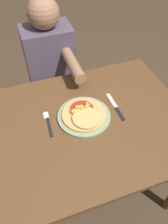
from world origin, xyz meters
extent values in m
plane|color=#423323|center=(0.00, 0.00, 0.00)|extent=(8.00, 8.00, 0.00)
cube|color=brown|center=(0.00, 0.00, 0.75)|extent=(1.08, 0.85, 0.03)
cylinder|color=brown|center=(-0.48, 0.36, 0.37)|extent=(0.06, 0.06, 0.73)
cylinder|color=brown|center=(0.48, 0.36, 0.37)|extent=(0.06, 0.06, 0.73)
cylinder|color=gray|center=(-0.02, 0.04, 0.77)|extent=(0.29, 0.29, 0.01)
cylinder|color=tan|center=(-0.02, 0.04, 0.78)|extent=(0.24, 0.24, 0.01)
cylinder|color=#9E2819|center=(-0.02, 0.07, 0.79)|extent=(0.13, 0.13, 0.00)
cylinder|color=tan|center=(-0.02, 0.00, 0.80)|extent=(0.15, 0.15, 0.01)
cylinder|color=gold|center=(-0.04, 0.08, 0.80)|extent=(0.03, 0.02, 0.02)
cylinder|color=gold|center=(0.02, 0.08, 0.80)|extent=(0.02, 0.03, 0.02)
cylinder|color=gold|center=(0.00, 0.07, 0.80)|extent=(0.03, 0.03, 0.02)
cylinder|color=gold|center=(-0.07, 0.07, 0.80)|extent=(0.03, 0.03, 0.02)
cylinder|color=gold|center=(-0.02, 0.07, 0.80)|extent=(0.03, 0.04, 0.02)
cylinder|color=gold|center=(-0.06, 0.06, 0.80)|extent=(0.03, 0.02, 0.02)
cube|color=black|center=(-0.22, 0.03, 0.76)|extent=(0.02, 0.13, 0.00)
cube|color=silver|center=(-0.22, 0.12, 0.76)|extent=(0.03, 0.05, 0.00)
cube|color=black|center=(0.17, -0.01, 0.76)|extent=(0.02, 0.10, 0.00)
cube|color=silver|center=(0.17, 0.10, 0.76)|extent=(0.02, 0.12, 0.00)
cylinder|color=#2D2D38|center=(-0.15, 0.64, 0.25)|extent=(0.11, 0.11, 0.49)
cylinder|color=#2D2D38|center=(0.00, 0.64, 0.25)|extent=(0.11, 0.11, 0.49)
cube|color=#4C4256|center=(-0.07, 0.64, 0.74)|extent=(0.33, 0.22, 0.50)
sphere|color=#8E664C|center=(-0.07, 0.64, 1.09)|extent=(0.20, 0.20, 0.20)
cylinder|color=#8E664C|center=(0.03, 0.38, 0.86)|extent=(0.07, 0.30, 0.07)
camera|label=1|loc=(-0.28, -0.70, 1.66)|focal=35.00mm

